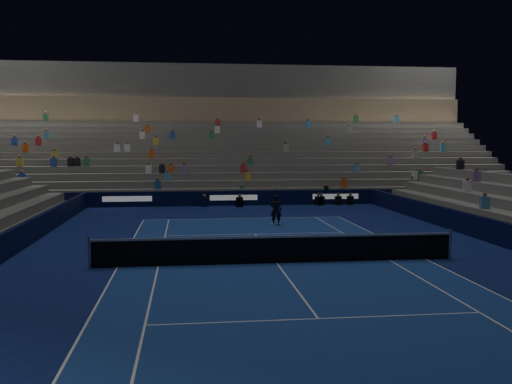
{
  "coord_description": "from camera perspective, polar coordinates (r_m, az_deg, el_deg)",
  "views": [
    {
      "loc": [
        -3.11,
        -19.52,
        4.25
      ],
      "look_at": [
        0.0,
        6.0,
        2.0
      ],
      "focal_mm": 40.01,
      "sensor_mm": 36.0,
      "label": 1
    }
  ],
  "objects": [
    {
      "name": "ground",
      "position": [
        20.22,
        2.08,
        -7.13
      ],
      "size": [
        90.0,
        90.0,
        0.0
      ],
      "primitive_type": "plane",
      "color": "#0E1B55",
      "rests_on": "ground"
    },
    {
      "name": "court_surface",
      "position": [
        20.22,
        2.08,
        -7.12
      ],
      "size": [
        10.97,
        23.77,
        0.01
      ],
      "primitive_type": "cube",
      "color": "navy",
      "rests_on": "ground"
    },
    {
      "name": "sponsor_barrier_far",
      "position": [
        38.33,
        -2.26,
        -0.62
      ],
      "size": [
        44.0,
        0.25,
        1.0
      ],
      "primitive_type": "cube",
      "color": "black",
      "rests_on": "ground"
    },
    {
      "name": "grandstand_main",
      "position": [
        47.53,
        -3.21,
        3.94
      ],
      "size": [
        44.0,
        15.2,
        11.2
      ],
      "color": "#60605C",
      "rests_on": "ground"
    },
    {
      "name": "tennis_net",
      "position": [
        20.12,
        2.08,
        -5.73
      ],
      "size": [
        12.9,
        0.1,
        1.1
      ],
      "color": "#B2B2B7",
      "rests_on": "ground"
    },
    {
      "name": "tennis_player",
      "position": [
        29.21,
        2.01,
        -1.8
      ],
      "size": [
        0.63,
        0.46,
        1.58
      ],
      "primitive_type": "imported",
      "rotation": [
        0.0,
        0.0,
        2.98
      ],
      "color": "black",
      "rests_on": "ground"
    },
    {
      "name": "broadcast_camera",
      "position": [
        37.6,
        -1.66,
        -1.0
      ],
      "size": [
        0.53,
        0.95,
        0.63
      ],
      "color": "black",
      "rests_on": "ground"
    }
  ]
}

